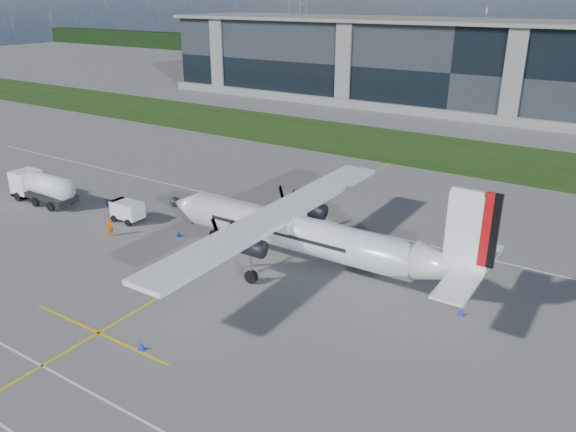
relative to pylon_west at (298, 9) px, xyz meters
name	(u,v)px	position (x,y,z in m)	size (l,w,h in m)	color
ground	(370,158)	(80.00, -110.00, -15.00)	(400.00, 400.00, 0.00)	#63615E
grass_strip	(395,145)	(80.00, -102.00, -14.98)	(400.00, 18.00, 0.04)	#1E3B10
terminal_building	(468,67)	(80.00, -70.00, -7.50)	(120.00, 20.00, 15.00)	black
tree_line	(532,62)	(80.00, -10.00, -12.00)	(400.00, 6.00, 6.00)	black
pylon_west	(298,9)	(0.00, 0.00, 0.00)	(9.00, 4.60, 30.00)	gray
yellow_taxiway_centerline	(251,244)	(83.00, -140.00, -14.99)	(0.20, 70.00, 0.01)	yellow
turboprop_aircraft	(307,216)	(89.14, -141.06, -10.71)	(27.55, 28.57, 8.57)	white
fuel_tanker_truck	(40,187)	(58.78, -143.15, -13.45)	(8.29, 2.69, 3.11)	white
baggage_tug	(127,211)	(70.25, -142.00, -14.05)	(3.15, 1.89, 1.89)	silver
ground_crew_person	(110,226)	(71.61, -145.24, -14.04)	(0.78, 0.56, 1.91)	#F25907
safety_cone_portwing	(142,346)	(86.62, -155.76, -14.75)	(0.36, 0.36, 0.50)	#0D24EA
safety_cone_tail	(462,312)	(101.44, -141.54, -14.75)	(0.36, 0.36, 0.50)	#0D24EA
safety_cone_nose_stbd	(192,221)	(75.67, -139.17, -14.75)	(0.36, 0.36, 0.50)	#0D24EA
safety_cone_nose_port	(178,234)	(76.70, -142.11, -14.75)	(0.36, 0.36, 0.50)	#0D24EA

